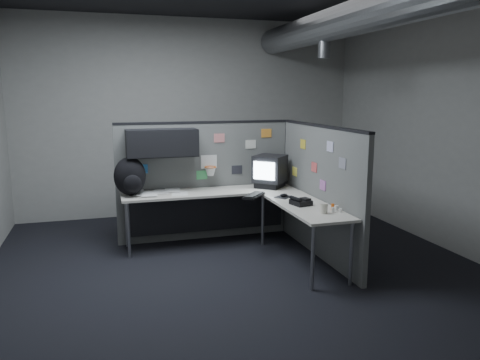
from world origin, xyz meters
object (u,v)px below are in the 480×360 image
object	(u,v)px
desk	(234,203)
backpack	(130,177)
monitor	(270,171)
keyboard	(254,195)
phone	(301,202)

from	to	relation	value
desk	backpack	world-z (taller)	backpack
desk	backpack	bearing A→B (deg)	166.29
monitor	keyboard	bearing A→B (deg)	-129.65
desk	monitor	world-z (taller)	monitor
desk	keyboard	world-z (taller)	keyboard
phone	backpack	bearing A→B (deg)	146.53
keyboard	backpack	world-z (taller)	backpack
monitor	phone	world-z (taller)	monitor
phone	backpack	xyz separation A→B (m)	(-1.85, 1.08, 0.20)
backpack	monitor	bearing A→B (deg)	12.77
desk	phone	bearing A→B (deg)	-53.04
monitor	keyboard	distance (m)	0.69
keyboard	backpack	distance (m)	1.57
monitor	phone	distance (m)	1.10
monitor	backpack	xyz separation A→B (m)	(-1.87, -0.00, 0.01)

